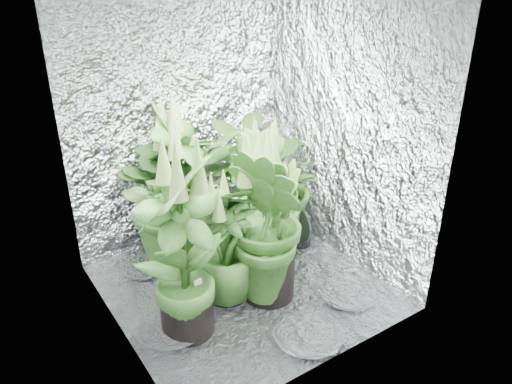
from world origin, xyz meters
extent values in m
plane|color=silver|center=(0.00, 0.00, 0.00)|extent=(1.60, 1.60, 0.00)
cube|color=silver|center=(0.00, 0.80, 1.00)|extent=(1.60, 0.02, 2.00)
cube|color=silver|center=(0.00, -0.80, 1.00)|extent=(1.60, 0.02, 2.00)
cube|color=silver|center=(-0.80, 0.00, 1.00)|extent=(0.02, 1.60, 2.00)
cube|color=silver|center=(0.80, 0.00, 1.00)|extent=(0.02, 1.60, 2.00)
cylinder|color=black|center=(-0.20, 0.51, 0.11)|extent=(0.25, 0.25, 0.22)
cylinder|color=#493215|center=(-0.20, 0.51, 0.20)|extent=(0.23, 0.23, 0.03)
imported|color=#204A18|center=(-0.20, 0.51, 0.49)|extent=(1.01, 1.01, 0.94)
cone|color=olive|center=(-0.20, 0.51, 0.91)|extent=(0.08, 0.08, 0.22)
cylinder|color=black|center=(-0.09, 0.64, 0.14)|extent=(0.31, 0.31, 0.27)
cylinder|color=#493215|center=(-0.09, 0.64, 0.26)|extent=(0.28, 0.28, 0.03)
imported|color=#204A18|center=(-0.09, 0.64, 0.55)|extent=(0.77, 0.77, 1.04)
cone|color=olive|center=(-0.09, 0.64, 1.01)|extent=(0.10, 0.10, 0.27)
cylinder|color=black|center=(0.27, 0.17, 0.12)|extent=(0.28, 0.28, 0.25)
cylinder|color=#493215|center=(0.27, 0.17, 0.23)|extent=(0.25, 0.25, 0.03)
imported|color=#204A18|center=(0.27, 0.17, 0.47)|extent=(0.66, 0.66, 0.89)
cone|color=olive|center=(0.27, 0.17, 0.86)|extent=(0.09, 0.09, 0.25)
cylinder|color=black|center=(-0.14, -0.03, 0.11)|extent=(0.25, 0.25, 0.23)
cylinder|color=#493215|center=(-0.14, -0.03, 0.21)|extent=(0.23, 0.23, 0.03)
imported|color=#204A18|center=(-0.14, -0.03, 0.40)|extent=(0.55, 0.55, 0.75)
cone|color=olive|center=(-0.14, -0.03, 0.73)|extent=(0.08, 0.08, 0.23)
cylinder|color=black|center=(0.44, 0.34, 0.12)|extent=(0.26, 0.26, 0.23)
cylinder|color=#493215|center=(0.44, 0.34, 0.22)|extent=(0.24, 0.24, 0.03)
imported|color=#204A18|center=(0.44, 0.34, 0.47)|extent=(0.91, 0.91, 0.89)
cone|color=olive|center=(0.44, 0.34, 0.86)|extent=(0.08, 0.08, 0.23)
cylinder|color=black|center=(-0.48, -0.17, 0.13)|extent=(0.30, 0.30, 0.27)
cylinder|color=#493215|center=(-0.48, -0.17, 0.25)|extent=(0.27, 0.27, 0.03)
imported|color=#204A18|center=(-0.48, -0.17, 0.56)|extent=(0.79, 0.79, 1.06)
cone|color=olive|center=(-0.48, -0.17, 1.03)|extent=(0.10, 0.10, 0.27)
cylinder|color=black|center=(0.09, -0.16, 0.14)|extent=(0.32, 0.32, 0.29)
cylinder|color=#493215|center=(0.09, -0.16, 0.27)|extent=(0.29, 0.29, 0.03)
imported|color=#204A18|center=(0.09, -0.16, 0.53)|extent=(0.65, 0.65, 0.98)
cone|color=olive|center=(0.09, -0.16, 0.95)|extent=(0.10, 0.10, 0.29)
cylinder|color=black|center=(0.63, 0.20, 0.04)|extent=(0.14, 0.14, 0.08)
cylinder|color=black|center=(0.63, 0.20, 0.20)|extent=(0.11, 0.11, 0.10)
cylinder|color=#4C4C51|center=(0.57, 0.19, 0.20)|extent=(0.04, 0.30, 0.30)
torus|color=#4C4C51|center=(0.57, 0.19, 0.20)|extent=(0.04, 0.31, 0.31)
cube|color=white|center=(-0.42, -0.20, 0.30)|extent=(0.05, 0.03, 0.07)
camera|label=1|loc=(-1.40, -2.24, 1.95)|focal=35.00mm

